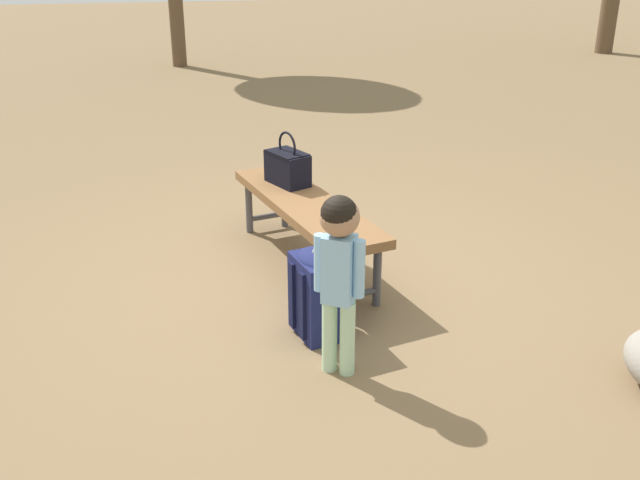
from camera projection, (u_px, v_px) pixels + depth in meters
The scene contains 6 objects.
ground_plane at pixel (314, 286), 4.60m from camera, with size 40.00×40.00×0.00m, color brown.
park_bench at pixel (306, 209), 4.75m from camera, with size 1.65×0.78×0.45m.
handbag at pixel (288, 166), 5.00m from camera, with size 0.37×0.30×0.37m.
child_standing at pixel (339, 258), 3.47m from camera, with size 0.19×0.23×0.95m.
backpack_large at pixel (319, 291), 3.97m from camera, with size 0.36×0.32×0.52m.
backpack_small at pixel (319, 272), 4.46m from camera, with size 0.19×0.17×0.29m.
Camera 1 is at (4.05, -0.75, 2.07)m, focal length 41.17 mm.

